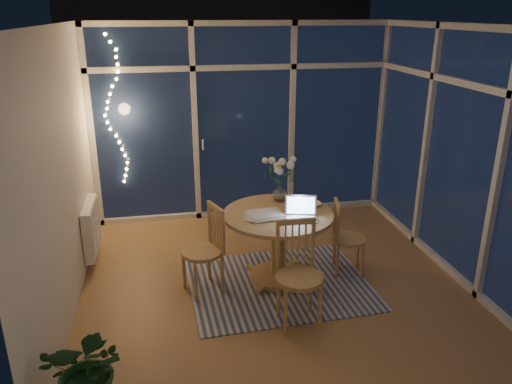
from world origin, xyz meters
TOP-DOWN VIEW (x-y plane):
  - floor at (0.00, 0.00)m, footprint 4.00×4.00m
  - ceiling at (0.00, 0.00)m, footprint 4.00×4.00m
  - wall_back at (0.00, 2.00)m, footprint 4.00×0.04m
  - wall_front at (0.00, -2.00)m, footprint 4.00×0.04m
  - wall_left at (-2.00, 0.00)m, footprint 0.04×4.00m
  - wall_right at (2.00, 0.00)m, footprint 0.04×4.00m
  - window_wall_back at (0.00, 1.96)m, footprint 4.00×0.10m
  - window_wall_right at (1.96, 0.00)m, footprint 0.10×4.00m
  - radiator at (-1.94, 0.90)m, footprint 0.10×0.70m
  - fairy_lights at (-1.65, 1.88)m, footprint 0.24×0.10m
  - garden_patio at (0.50, 5.00)m, footprint 12.00×6.00m
  - garden_fence at (0.00, 5.50)m, footprint 11.00×0.08m
  - neighbour_roof at (0.30, 8.50)m, footprint 7.00×3.00m
  - garden_shrubs at (-0.80, 3.40)m, footprint 0.90×0.90m
  - rug at (0.03, -0.04)m, footprint 1.92×1.57m
  - dining_table at (0.03, 0.06)m, footprint 1.18×1.18m
  - chair_left at (-0.76, -0.01)m, footprint 0.55×0.55m
  - chair_right at (0.83, 0.08)m, footprint 0.46×0.46m
  - chair_front at (0.04, -0.74)m, footprint 0.47×0.47m
  - laptop at (0.21, -0.15)m, footprint 0.37×0.34m
  - flower_vase at (0.13, 0.40)m, footprint 0.21×0.21m
  - bowl at (0.44, 0.18)m, footprint 0.16×0.16m
  - newspapers at (-0.14, 0.00)m, footprint 0.35×0.27m
  - phone at (0.06, -0.06)m, footprint 0.13×0.10m
  - potted_plant at (-1.65, -1.65)m, footprint 0.68×0.64m

SIDE VIEW (x-z plane):
  - garden_patio at x=0.50m, z-range -0.11..-0.01m
  - floor at x=0.00m, z-range 0.00..0.00m
  - rug at x=0.03m, z-range 0.00..0.01m
  - potted_plant at x=-1.65m, z-range 0.00..0.76m
  - dining_table at x=0.03m, z-range 0.00..0.77m
  - radiator at x=-1.94m, z-range 0.11..0.69m
  - chair_right at x=0.83m, z-range 0.00..0.84m
  - garden_shrubs at x=-0.80m, z-range 0.00..0.90m
  - chair_left at x=-0.76m, z-range 0.00..0.92m
  - chair_front at x=0.04m, z-range 0.00..0.98m
  - phone at x=0.06m, z-range 0.77..0.78m
  - newspapers at x=-0.14m, z-range 0.77..0.80m
  - bowl at x=0.44m, z-range 0.77..0.81m
  - flower_vase at x=0.13m, z-range 0.77..0.98m
  - laptop at x=0.21m, z-range 0.77..1.00m
  - garden_fence at x=0.00m, z-range 0.00..1.80m
  - wall_back at x=0.00m, z-range 0.00..2.60m
  - wall_front at x=0.00m, z-range 0.00..2.60m
  - wall_left at x=-2.00m, z-range 0.00..2.60m
  - wall_right at x=2.00m, z-range 0.00..2.60m
  - window_wall_back at x=0.00m, z-range 0.00..2.60m
  - window_wall_right at x=1.96m, z-range 0.00..2.60m
  - fairy_lights at x=-1.65m, z-range 0.60..2.45m
  - neighbour_roof at x=0.30m, z-range 1.10..3.30m
  - ceiling at x=0.00m, z-range 2.60..2.60m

